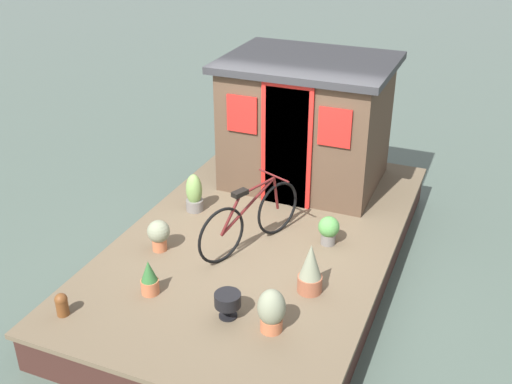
{
  "coord_description": "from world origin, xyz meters",
  "views": [
    {
      "loc": [
        -6.34,
        -2.54,
        4.64
      ],
      "look_at": [
        -0.2,
        0.0,
        1.22
      ],
      "focal_mm": 43.09,
      "sensor_mm": 36.0,
      "label": 1
    }
  ],
  "objects": [
    {
      "name": "charcoal_grill",
      "position": [
        -1.7,
        -0.3,
        0.72
      ],
      "size": [
        0.28,
        0.28,
        0.29
      ],
      "color": "black",
      "rests_on": "houseboat_deck"
    },
    {
      "name": "ground_plane",
      "position": [
        0.0,
        0.0,
        0.0
      ],
      "size": [
        60.0,
        60.0,
        0.0
      ],
      "primitive_type": "plane",
      "color": "#47564C"
    },
    {
      "name": "bicycle",
      "position": [
        -0.33,
        0.02,
        0.91
      ],
      "size": [
        1.55,
        0.74,
        0.85
      ],
      "color": "black",
      "rests_on": "houseboat_deck"
    },
    {
      "name": "potted_plant_geranium",
      "position": [
        -0.94,
        -0.95,
        0.8
      ],
      "size": [
        0.28,
        0.28,
        0.6
      ],
      "color": "#935138",
      "rests_on": "houseboat_deck"
    },
    {
      "name": "potted_plant_fern",
      "position": [
        -0.84,
        1.02,
        0.74
      ],
      "size": [
        0.28,
        0.28,
        0.4
      ],
      "color": "#B2603D",
      "rests_on": "houseboat_deck"
    },
    {
      "name": "houseboat_deck",
      "position": [
        0.0,
        0.0,
        0.26
      ],
      "size": [
        5.66,
        3.34,
        0.52
      ],
      "color": "brown",
      "rests_on": "ground_plane"
    },
    {
      "name": "potted_plant_basil",
      "position": [
        -1.66,
        0.67,
        0.71
      ],
      "size": [
        0.2,
        0.2,
        0.42
      ],
      "color": "#B2603D",
      "rests_on": "houseboat_deck"
    },
    {
      "name": "mooring_bollard",
      "position": [
        -2.34,
        1.32,
        0.66
      ],
      "size": [
        0.14,
        0.14,
        0.26
      ],
      "color": "brown",
      "rests_on": "houseboat_deck"
    },
    {
      "name": "potted_plant_sage",
      "position": [
        0.09,
        -0.86,
        0.72
      ],
      "size": [
        0.27,
        0.27,
        0.38
      ],
      "color": "slate",
      "rests_on": "houseboat_deck"
    },
    {
      "name": "potted_plant_lavender",
      "position": [
        0.23,
        1.09,
        0.76
      ],
      "size": [
        0.24,
        0.24,
        0.54
      ],
      "color": "slate",
      "rests_on": "houseboat_deck"
    },
    {
      "name": "houseboat_cabin",
      "position": [
        1.72,
        0.0,
        1.46
      ],
      "size": [
        1.87,
        2.37,
        1.87
      ],
      "color": "#4C3828",
      "rests_on": "houseboat_deck"
    },
    {
      "name": "potted_plant_mint",
      "position": [
        -1.72,
        -0.8,
        0.76
      ],
      "size": [
        0.29,
        0.29,
        0.49
      ],
      "color": "#B2603D",
      "rests_on": "houseboat_deck"
    }
  ]
}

